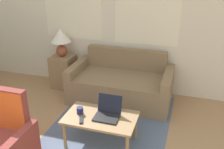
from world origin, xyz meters
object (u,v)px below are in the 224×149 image
(table_lamp, at_px, (61,39))
(laptop, at_px, (108,112))
(cup_navy, at_px, (80,111))
(tv_remote, at_px, (81,120))
(couch, at_px, (121,85))
(coffee_table, at_px, (101,120))

(table_lamp, height_order, laptop, table_lamp)
(cup_navy, bearing_deg, tv_remote, -61.71)
(couch, relative_size, laptop, 5.40)
(table_lamp, relative_size, coffee_table, 0.56)
(couch, distance_m, table_lamp, 1.38)
(laptop, bearing_deg, couch, 96.89)
(couch, distance_m, tv_remote, 1.43)
(couch, distance_m, cup_navy, 1.30)
(table_lamp, relative_size, laptop, 1.64)
(laptop, bearing_deg, coffee_table, -153.02)
(table_lamp, height_order, cup_navy, table_lamp)
(coffee_table, xyz_separation_m, cup_navy, (-0.28, -0.01, 0.09))
(tv_remote, bearing_deg, cup_navy, 118.29)
(table_lamp, bearing_deg, tv_remote, -56.33)
(cup_navy, bearing_deg, coffee_table, 1.65)
(table_lamp, bearing_deg, cup_navy, -55.81)
(coffee_table, relative_size, laptop, 2.93)
(laptop, relative_size, cup_navy, 3.51)
(cup_navy, distance_m, tv_remote, 0.17)
(laptop, bearing_deg, cup_navy, -172.20)
(couch, xyz_separation_m, cup_navy, (-0.22, -1.27, 0.19))
(coffee_table, height_order, cup_navy, cup_navy)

